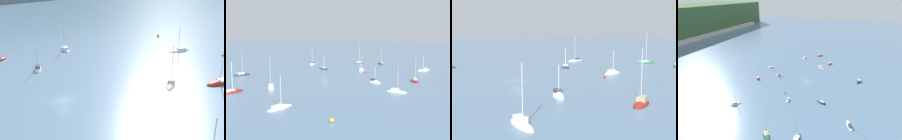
# 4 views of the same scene
# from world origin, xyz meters

# --- Properties ---
(ground_plane) EXTENTS (600.00, 600.00, 0.00)m
(ground_plane) POSITION_xyz_m (0.00, 0.00, 0.00)
(ground_plane) COLOR slate
(sailboat_0) EXTENTS (5.74, 5.22, 6.79)m
(sailboat_0) POSITION_xyz_m (-36.59, 27.37, 0.12)
(sailboat_0) COLOR white
(sailboat_0) RESTS_ON ground_plane
(sailboat_1) EXTENTS (7.63, 4.19, 10.24)m
(sailboat_1) POSITION_xyz_m (9.38, -31.39, 0.11)
(sailboat_1) COLOR #232D4C
(sailboat_1) RESTS_ON ground_plane
(sailboat_2) EXTENTS (6.76, 6.42, 10.09)m
(sailboat_2) POSITION_xyz_m (24.37, -5.06, 0.14)
(sailboat_2) COLOR white
(sailboat_2) RESTS_ON ground_plane
(sailboat_3) EXTENTS (8.30, 3.45, 9.55)m
(sailboat_3) POSITION_xyz_m (34.79, -10.45, 0.06)
(sailboat_3) COLOR maroon
(sailboat_3) RESTS_ON ground_plane
(sailboat_4) EXTENTS (3.05, 5.19, 6.47)m
(sailboat_4) POSITION_xyz_m (0.77, 19.08, 0.09)
(sailboat_4) COLOR white
(sailboat_4) RESTS_ON ground_plane
(sailboat_5) EXTENTS (1.81, 6.07, 8.30)m
(sailboat_5) POSITION_xyz_m (12.79, 30.29, 0.14)
(sailboat_5) COLOR silver
(sailboat_5) RESTS_ON ground_plane
(sailboat_6) EXTENTS (7.27, 3.69, 9.50)m
(sailboat_6) POSITION_xyz_m (-34.59, -27.06, 0.08)
(sailboat_6) COLOR white
(sailboat_6) RESTS_ON ground_plane
(sailboat_7) EXTENTS (4.17, 6.18, 6.78)m
(sailboat_7) POSITION_xyz_m (-21.21, -12.92, 0.10)
(sailboat_7) COLOR #232D4C
(sailboat_7) RESTS_ON ground_plane
(sailboat_8) EXTENTS (8.20, 3.54, 10.94)m
(sailboat_8) POSITION_xyz_m (-49.25, -8.11, 0.08)
(sailboat_8) COLOR #2D6647
(sailboat_8) RESTS_ON ground_plane
(sailboat_9) EXTENTS (5.19, 1.95, 6.79)m
(sailboat_9) POSITION_xyz_m (-24.78, 3.69, 0.11)
(sailboat_9) COLOR white
(sailboat_9) RESTS_ON ground_plane
(sailboat_10) EXTENTS (4.64, 6.12, 6.93)m
(sailboat_10) POSITION_xyz_m (51.40, 0.30, 0.07)
(sailboat_10) COLOR maroon
(sailboat_10) RESTS_ON ground_plane
(sailboat_11) EXTENTS (7.83, 2.81, 8.00)m
(sailboat_11) POSITION_xyz_m (42.30, 12.20, 0.09)
(sailboat_11) COLOR white
(sailboat_11) RESTS_ON ground_plane
(sailboat_12) EXTENTS (7.01, 6.39, 10.29)m
(sailboat_12) POSITION_xyz_m (-50.86, 3.33, 0.08)
(sailboat_12) COLOR #2D6647
(sailboat_12) RESTS_ON ground_plane
(sailboat_13) EXTENTS (6.29, 4.68, 9.25)m
(sailboat_13) POSITION_xyz_m (-6.89, 30.73, 0.15)
(sailboat_13) COLOR maroon
(sailboat_13) RESTS_ON ground_plane
(mooring_buoy_0) EXTENTS (0.86, 0.86, 0.86)m
(mooring_buoy_0) POSITION_xyz_m (46.23, 27.69, 0.43)
(mooring_buoy_0) COLOR yellow
(mooring_buoy_0) RESTS_ON ground_plane
(mooring_buoy_1) EXTENTS (0.66, 0.66, 0.66)m
(mooring_buoy_1) POSITION_xyz_m (-18.88, 7.69, 0.33)
(mooring_buoy_1) COLOR red
(mooring_buoy_1) RESTS_ON ground_plane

